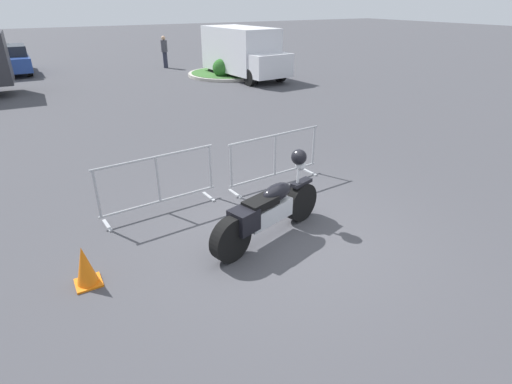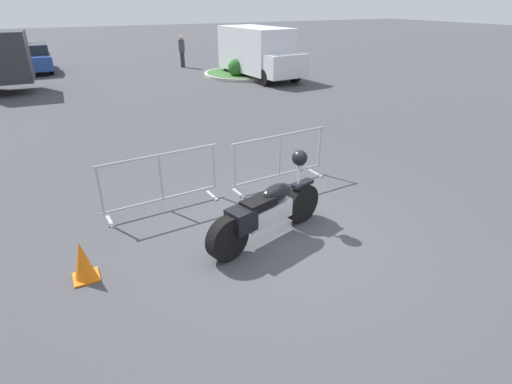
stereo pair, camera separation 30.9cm
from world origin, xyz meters
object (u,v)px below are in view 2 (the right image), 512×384
at_px(crowd_barrier_far, 280,159).
at_px(traffic_cone, 83,261).
at_px(motorcycle, 268,210).
at_px(crowd_barrier_near, 161,181).
at_px(parked_car_blue, 33,58).
at_px(delivery_van, 258,51).
at_px(pedestrian, 182,50).

xyz_separation_m(crowd_barrier_far, traffic_cone, (-3.96, -1.53, -0.27)).
relative_size(motorcycle, crowd_barrier_near, 1.05).
distance_m(crowd_barrier_far, parked_car_blue, 18.80).
relative_size(delivery_van, traffic_cone, 8.72).
relative_size(crowd_barrier_near, crowd_barrier_far, 1.00).
xyz_separation_m(motorcycle, parked_car_blue, (-3.17, 20.02, 0.21)).
height_order(crowd_barrier_far, pedestrian, pedestrian).
xyz_separation_m(motorcycle, delivery_van, (6.57, 13.04, 0.74)).
bearing_deg(traffic_cone, motorcycle, -4.57).
relative_size(crowd_barrier_far, traffic_cone, 3.71).
relative_size(crowd_barrier_far, delivery_van, 0.43).
bearing_deg(crowd_barrier_far, parked_car_blue, 103.53).
distance_m(motorcycle, delivery_van, 14.62).
xyz_separation_m(crowd_barrier_far, parked_car_blue, (-4.40, 18.28, 0.16)).
bearing_deg(parked_car_blue, motorcycle, -171.68).
bearing_deg(motorcycle, delivery_van, 46.70).
bearing_deg(delivery_van, crowd_barrier_near, -39.29).
xyz_separation_m(parked_car_blue, pedestrian, (7.49, -2.02, 0.20)).
bearing_deg(crowd_barrier_far, motorcycle, -125.10).
height_order(crowd_barrier_near, pedestrian, pedestrian).
bearing_deg(parked_car_blue, traffic_cone, -179.43).
distance_m(motorcycle, traffic_cone, 2.76).
bearing_deg(delivery_van, motorcycle, -31.42).
xyz_separation_m(crowd_barrier_far, pedestrian, (3.09, 16.26, 0.37)).
height_order(delivery_van, pedestrian, delivery_van).
distance_m(motorcycle, parked_car_blue, 20.27).
xyz_separation_m(delivery_van, traffic_cone, (-9.31, -12.82, -0.95)).
height_order(motorcycle, crowd_barrier_far, motorcycle).
bearing_deg(delivery_van, crowd_barrier_far, -30.00).
xyz_separation_m(crowd_barrier_near, traffic_cone, (-1.51, -1.53, -0.27)).
distance_m(parked_car_blue, pedestrian, 7.76).
height_order(motorcycle, delivery_van, delivery_van).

